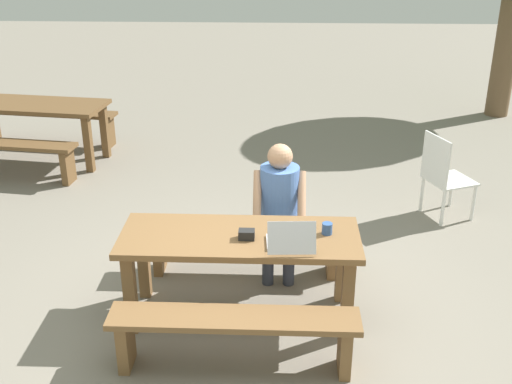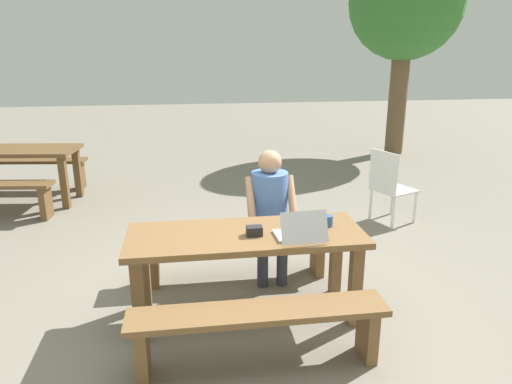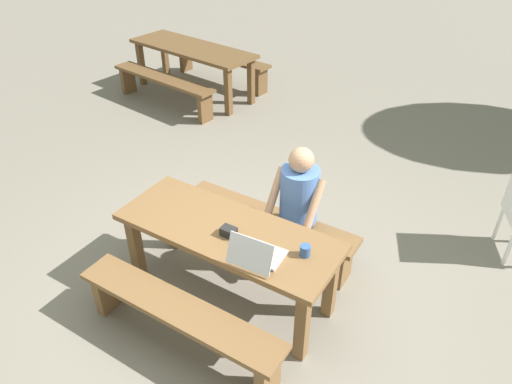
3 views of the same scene
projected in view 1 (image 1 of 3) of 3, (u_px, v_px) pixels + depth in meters
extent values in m
plane|color=gray|center=(241.00, 314.00, 5.09)|extent=(30.00, 30.00, 0.00)
cube|color=brown|center=(240.00, 238.00, 4.81)|extent=(1.84, 0.70, 0.05)
cube|color=brown|center=(130.00, 293.00, 4.76)|extent=(0.09, 0.09, 0.68)
cube|color=brown|center=(347.00, 298.00, 4.70)|extent=(0.09, 0.09, 0.68)
cube|color=brown|center=(144.00, 260.00, 5.21)|extent=(0.09, 0.09, 0.68)
cube|color=brown|center=(342.00, 264.00, 5.15)|extent=(0.09, 0.09, 0.68)
cube|color=brown|center=(234.00, 319.00, 4.32)|extent=(1.75, 0.30, 0.05)
cube|color=brown|center=(126.00, 342.00, 4.44)|extent=(0.08, 0.24, 0.40)
cube|color=brown|center=(345.00, 348.00, 4.38)|extent=(0.08, 0.24, 0.40)
cube|color=brown|center=(245.00, 231.00, 5.52)|extent=(1.75, 0.30, 0.05)
cube|color=brown|center=(159.00, 251.00, 5.64)|extent=(0.08, 0.24, 0.40)
cube|color=brown|center=(332.00, 255.00, 5.59)|extent=(0.08, 0.24, 0.40)
cube|color=silver|center=(290.00, 242.00, 4.67)|extent=(0.36, 0.26, 0.02)
cube|color=silver|center=(292.00, 238.00, 4.47)|extent=(0.35, 0.11, 0.23)
cube|color=black|center=(292.00, 237.00, 4.48)|extent=(0.32, 0.10, 0.21)
cube|color=black|center=(247.00, 234.00, 4.73)|extent=(0.12, 0.09, 0.07)
cylinder|color=#335693|center=(327.00, 229.00, 4.80)|extent=(0.08, 0.08, 0.09)
cylinder|color=#333847|center=(268.00, 261.00, 5.43)|extent=(0.10, 0.10, 0.44)
cylinder|color=#333847|center=(289.00, 262.00, 5.43)|extent=(0.10, 0.10, 0.44)
cube|color=#333847|center=(279.00, 230.00, 5.41)|extent=(0.28, 0.28, 0.12)
cylinder|color=#517AC6|center=(279.00, 195.00, 5.37)|extent=(0.33, 0.33, 0.51)
cylinder|color=tan|center=(257.00, 197.00, 5.28)|extent=(0.07, 0.32, 0.41)
cylinder|color=tan|center=(302.00, 198.00, 5.26)|extent=(0.07, 0.32, 0.41)
sphere|color=tan|center=(280.00, 156.00, 5.23)|extent=(0.21, 0.21, 0.21)
cube|color=white|center=(450.00, 180.00, 6.60)|extent=(0.57, 0.57, 0.02)
cube|color=white|center=(436.00, 160.00, 6.43)|extent=(0.19, 0.41, 0.50)
cylinder|color=white|center=(473.00, 203.00, 6.58)|extent=(0.04, 0.04, 0.40)
cylinder|color=white|center=(451.00, 189.00, 6.91)|extent=(0.04, 0.04, 0.40)
cylinder|color=white|center=(443.00, 208.00, 6.46)|extent=(0.04, 0.04, 0.40)
cylinder|color=white|center=(422.00, 194.00, 6.79)|extent=(0.04, 0.04, 0.40)
cube|color=brown|center=(21.00, 104.00, 8.02)|extent=(2.24, 0.99, 0.05)
cube|color=brown|center=(88.00, 144.00, 7.78)|extent=(0.10, 0.10, 0.72)
cube|color=brown|center=(105.00, 131.00, 8.26)|extent=(0.10, 0.10, 0.72)
cube|color=brown|center=(68.00, 166.00, 7.51)|extent=(0.11, 0.25, 0.43)
cube|color=brown|center=(48.00, 112.00, 8.73)|extent=(1.97, 0.54, 0.05)
cube|color=brown|center=(109.00, 132.00, 8.69)|extent=(0.11, 0.25, 0.43)
cylinder|color=brown|center=(507.00, 44.00, 9.72)|extent=(0.36, 0.36, 2.26)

